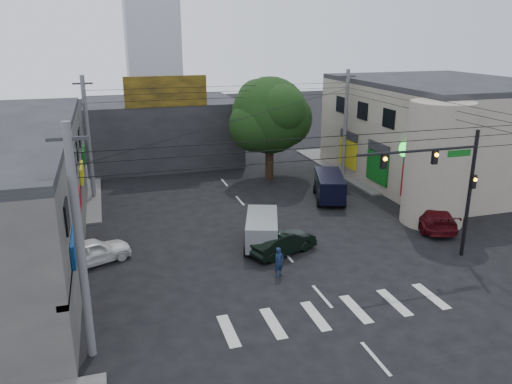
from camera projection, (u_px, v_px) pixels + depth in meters
name	position (u px, v px, depth m)	size (l,w,h in m)	color
ground	(299.00, 269.00, 26.61)	(160.00, 160.00, 0.00)	black
sidewalk_far_right	(404.00, 163.00, 48.00)	(16.00, 16.00, 0.15)	#514F4C
building_right	(441.00, 133.00, 42.25)	(14.00, 18.00, 8.00)	gray
corner_column	(437.00, 164.00, 32.10)	(4.00, 4.00, 8.00)	gray
building_far	(162.00, 131.00, 48.27)	(14.00, 10.00, 6.00)	#232326
billboard	(166.00, 91.00, 42.50)	(7.00, 0.30, 2.60)	olive
street_tree	(270.00, 116.00, 41.55)	(6.40, 6.40, 8.70)	black
traffic_gantry	(446.00, 176.00, 26.41)	(7.10, 0.35, 7.20)	black
utility_pole_near_left	(80.00, 247.00, 18.19)	(0.32, 0.32, 9.20)	#59595B
utility_pole_far_left	(88.00, 139.00, 36.86)	(0.32, 0.32, 9.20)	#59595B
utility_pole_far_right	(345.00, 124.00, 42.71)	(0.32, 0.32, 9.20)	#59595B
dark_sedan	(282.00, 242.00, 28.36)	(4.43, 2.91, 1.38)	black
white_compact	(92.00, 251.00, 27.11)	(4.46, 3.11, 1.41)	white
maroon_sedan	(430.00, 215.00, 32.40)	(3.65, 5.77, 1.56)	#4A0A10
silver_minivan	(262.00, 231.00, 29.32)	(3.04, 4.60, 1.83)	gray
navy_van	(329.00, 187.00, 37.43)	(3.36, 5.27, 1.97)	black
traffic_officer	(279.00, 262.00, 25.65)	(0.68, 0.58, 1.59)	#12213F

